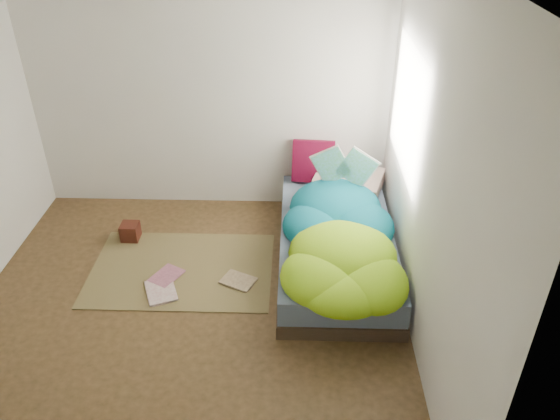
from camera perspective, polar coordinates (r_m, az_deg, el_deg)
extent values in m
cube|color=#3C2E17|center=(4.53, -9.58, -10.51)|extent=(3.50, 3.50, 0.00)
cube|color=silver|center=(5.37, -7.56, 12.97)|extent=(3.50, 0.04, 2.60)
cube|color=silver|center=(2.45, -19.70, -15.57)|extent=(3.50, 0.04, 2.60)
cube|color=silver|center=(3.80, 15.39, 3.69)|extent=(0.04, 3.50, 2.60)
cube|color=white|center=(4.56, 13.14, 10.22)|extent=(0.01, 1.00, 1.20)
cube|color=#37281E|center=(4.98, 5.77, -4.76)|extent=(1.00, 2.00, 0.12)
cube|color=slate|center=(4.88, 5.88, -3.16)|extent=(0.98, 1.96, 0.22)
cube|color=brown|center=(4.97, -10.20, -6.09)|extent=(1.60, 1.10, 0.01)
cube|color=beige|center=(5.46, 7.19, 3.11)|extent=(0.74, 0.59, 0.14)
cube|color=#530523|center=(5.49, 3.50, 5.12)|extent=(0.43, 0.17, 0.42)
cube|color=#380D0C|center=(5.41, -15.38, -2.17)|extent=(0.17, 0.17, 0.16)
imported|color=silver|center=(4.73, -13.74, -8.55)|extent=(0.34, 0.39, 0.02)
imported|color=#B46781|center=(4.94, -12.71, -6.39)|extent=(0.32, 0.35, 0.03)
imported|color=tan|center=(4.68, -5.01, -8.10)|extent=(0.34, 0.30, 0.02)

